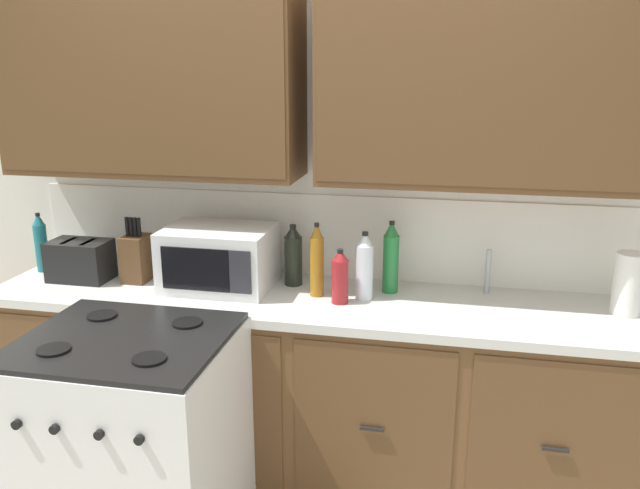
{
  "coord_description": "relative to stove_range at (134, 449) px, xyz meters",
  "views": [
    {
      "loc": [
        0.62,
        -2.3,
        1.9
      ],
      "look_at": [
        0.08,
        0.27,
        1.16
      ],
      "focal_mm": 35.89,
      "sensor_mm": 36.0,
      "label": 1
    }
  ],
  "objects": [
    {
      "name": "wall_unit",
      "position": [
        0.54,
        0.83,
        1.15
      ],
      "size": [
        4.03,
        0.4,
        2.37
      ],
      "color": "white",
      "rests_on": "ground_plane"
    },
    {
      "name": "counter_run",
      "position": [
        0.53,
        0.63,
        -0.0
      ],
      "size": [
        2.86,
        0.64,
        0.91
      ],
      "color": "black",
      "rests_on": "ground_plane"
    },
    {
      "name": "stove_range",
      "position": [
        0.0,
        0.0,
        0.0
      ],
      "size": [
        0.76,
        0.68,
        0.95
      ],
      "color": "white",
      "rests_on": "ground_plane"
    },
    {
      "name": "microwave",
      "position": [
        0.12,
        0.67,
        0.58
      ],
      "size": [
        0.48,
        0.37,
        0.28
      ],
      "color": "white",
      "rests_on": "counter_run"
    },
    {
      "name": "toaster",
      "position": [
        -0.56,
        0.63,
        0.54
      ],
      "size": [
        0.28,
        0.18,
        0.19
      ],
      "color": "black",
      "rests_on": "counter_run"
    },
    {
      "name": "knife_block",
      "position": [
        -0.29,
        0.67,
        0.56
      ],
      "size": [
        0.11,
        0.14,
        0.31
      ],
      "color": "#52361E",
      "rests_on": "counter_run"
    },
    {
      "name": "sink_faucet",
      "position": [
        1.33,
        0.84,
        0.54
      ],
      "size": [
        0.02,
        0.02,
        0.2
      ],
      "primitive_type": "cylinder",
      "color": "#B2B5BA",
      "rests_on": "counter_run"
    },
    {
      "name": "paper_towel_roll",
      "position": [
        1.87,
        0.7,
        0.57
      ],
      "size": [
        0.12,
        0.12,
        0.26
      ],
      "primitive_type": "cylinder",
      "color": "white",
      "rests_on": "counter_run"
    },
    {
      "name": "bottle_teal",
      "position": [
        -0.82,
        0.71,
        0.59
      ],
      "size": [
        0.06,
        0.06,
        0.3
      ],
      "color": "#1E707A",
      "rests_on": "counter_run"
    },
    {
      "name": "bottle_amber",
      "position": [
        0.59,
        0.65,
        0.6
      ],
      "size": [
        0.06,
        0.06,
        0.33
      ],
      "color": "#9E6619",
      "rests_on": "counter_run"
    },
    {
      "name": "bottle_green",
      "position": [
        0.9,
        0.76,
        0.6
      ],
      "size": [
        0.07,
        0.07,
        0.33
      ],
      "color": "#237A38",
      "rests_on": "counter_run"
    },
    {
      "name": "bottle_red",
      "position": [
        0.7,
        0.58,
        0.56
      ],
      "size": [
        0.07,
        0.07,
        0.24
      ],
      "color": "maroon",
      "rests_on": "counter_run"
    },
    {
      "name": "bottle_dark",
      "position": [
        0.45,
        0.77,
        0.58
      ],
      "size": [
        0.08,
        0.08,
        0.29
      ],
      "color": "black",
      "rests_on": "counter_run"
    },
    {
      "name": "bottle_clear",
      "position": [
        0.8,
        0.65,
        0.59
      ],
      "size": [
        0.08,
        0.08,
        0.3
      ],
      "color": "silver",
      "rests_on": "counter_run"
    }
  ]
}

